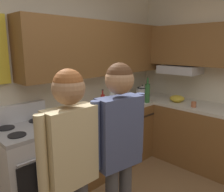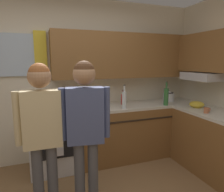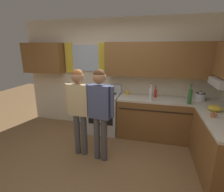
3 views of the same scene
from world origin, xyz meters
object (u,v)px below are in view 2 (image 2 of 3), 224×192
bottle_sauce_red (123,99)px  cup_terracotta (207,110)px  bottle_wine_green (166,96)px  adult_left (42,125)px  adult_in_plaid (85,121)px  stove_oven (54,139)px  stovetop_kettle (169,96)px  mixing_bowl (197,105)px  mug_mustard_yellow (85,103)px  bottle_tall_clear (124,99)px

bottle_sauce_red → cup_terracotta: 1.28m
bottle_wine_green → cup_terracotta: (0.24, -0.63, -0.11)m
adult_left → adult_in_plaid: 0.41m
adult_left → adult_in_plaid: adult_in_plaid is taller
stove_oven → adult_left: size_ratio=0.69×
stovetop_kettle → mixing_bowl: size_ratio=1.23×
mug_mustard_yellow → adult_in_plaid: (-0.27, -1.24, 0.08)m
stove_oven → mug_mustard_yellow: bearing=16.4°
bottle_wine_green → bottle_tall_clear: bearing=178.0°
bottle_sauce_red → adult_left: size_ratio=0.15×
bottle_wine_green → adult_left: (-1.94, -0.78, -0.04)m
mug_mustard_yellow → adult_left: (-0.68, -1.17, 0.06)m
mixing_bowl → adult_in_plaid: (-1.89, -0.54, 0.07)m
cup_terracotta → mug_mustard_yellow: (-1.50, 1.03, 0.01)m
mixing_bowl → bottle_wine_green: bearing=139.9°
mug_mustard_yellow → stovetop_kettle: bearing=-4.0°
bottle_wine_green → adult_in_plaid: bearing=-151.2°
stove_oven → adult_left: 1.17m
bottle_wine_green → stovetop_kettle: bearing=48.6°
bottle_tall_clear → adult_in_plaid: adult_in_plaid is taller
bottle_tall_clear → bottle_wine_green: (0.73, -0.03, 0.01)m
bottle_wine_green → adult_left: size_ratio=0.25×
cup_terracotta → stovetop_kettle: stovetop_kettle is taller
stove_oven → bottle_tall_clear: (1.05, -0.22, 0.57)m
bottle_tall_clear → cup_terracotta: size_ratio=3.37×
bottle_wine_green → bottle_sauce_red: 0.71m
mixing_bowl → cup_terracotta: bearing=-110.4°
cup_terracotta → adult_in_plaid: (-1.77, -0.21, 0.08)m
mug_mustard_yellow → stovetop_kettle: 1.53m
mixing_bowl → adult_in_plaid: adult_in_plaid is taller
stove_oven → bottle_wine_green: size_ratio=2.79×
adult_left → cup_terracotta: bearing=3.8°
stove_oven → stovetop_kettle: 2.11m
bottle_wine_green → bottle_sauce_red: bearing=154.2°
stove_oven → adult_in_plaid: 1.25m
bottle_sauce_red → mixing_bowl: 1.17m
bottle_tall_clear → mug_mustard_yellow: bearing=145.1°
bottle_tall_clear → bottle_wine_green: 0.73m
stovetop_kettle → bottle_wine_green: bearing=-131.4°
adult_left → bottle_tall_clear: bearing=33.6°
bottle_wine_green → mixing_bowl: size_ratio=1.77×
bottle_sauce_red → adult_in_plaid: bearing=-127.9°
bottle_tall_clear → mug_mustard_yellow: 0.66m
bottle_sauce_red → adult_left: adult_left is taller
bottle_tall_clear → adult_left: size_ratio=0.23×
adult_left → mixing_bowl: bearing=11.6°
stovetop_kettle → adult_in_plaid: adult_in_plaid is taller
mug_mustard_yellow → mixing_bowl: 1.77m
bottle_tall_clear → mixing_bowl: 1.14m
bottle_sauce_red → stove_oven: bearing=-176.8°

